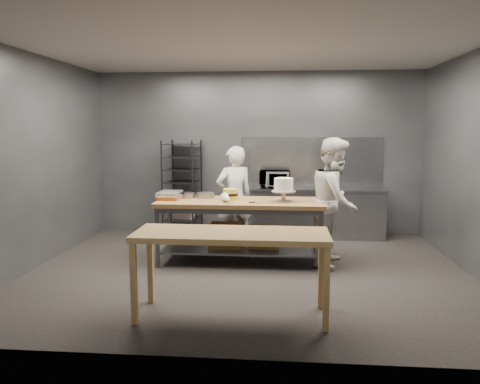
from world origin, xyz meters
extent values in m
plane|color=black|center=(0.00, 0.00, 0.00)|extent=(6.00, 6.00, 0.00)
cube|color=#4C4F54|center=(0.00, 2.50, 1.50)|extent=(6.00, 0.04, 3.00)
cube|color=olive|center=(-0.14, 0.44, 0.89)|extent=(2.40, 0.90, 0.06)
cube|color=#47494C|center=(-0.14, 0.44, 0.20)|extent=(2.25, 0.75, 0.03)
cylinder|color=#47494C|center=(-1.28, 0.05, 0.43)|extent=(0.06, 0.06, 0.86)
cylinder|color=#47494C|center=(-1.28, 0.83, 0.43)|extent=(0.06, 0.06, 0.86)
cylinder|color=#47494C|center=(1.00, 0.05, 0.43)|extent=(0.06, 0.06, 0.86)
cylinder|color=#47494C|center=(1.00, 0.83, 0.43)|extent=(0.06, 0.06, 0.86)
cube|color=brown|center=(-0.34, 0.48, 0.39)|extent=(0.50, 0.40, 0.35)
cube|color=brown|center=(0.20, 0.53, 0.36)|extent=(0.45, 0.38, 0.30)
cube|color=#A07D42|center=(-0.06, -1.56, 0.87)|extent=(2.00, 0.70, 0.06)
cube|color=#A07D42|center=(-1.01, -1.86, 0.42)|extent=(0.06, 0.06, 0.84)
cube|color=#A07D42|center=(-1.01, -1.26, 0.42)|extent=(0.06, 0.06, 0.84)
cube|color=#A07D42|center=(0.89, -1.86, 0.42)|extent=(0.06, 0.06, 0.84)
cube|color=#A07D42|center=(0.89, -1.26, 0.42)|extent=(0.06, 0.06, 0.84)
cube|color=slate|center=(1.00, 2.18, 0.88)|extent=(2.60, 0.60, 0.04)
cube|color=slate|center=(1.00, 2.18, 0.43)|extent=(2.56, 0.56, 0.86)
cube|color=slate|center=(1.00, 2.48, 1.35)|extent=(2.60, 0.02, 0.90)
cube|color=black|center=(-1.35, 2.10, 0.88)|extent=(0.66, 0.70, 1.75)
cube|color=silver|center=(-1.35, 2.10, 0.54)|extent=(0.40, 0.27, 0.45)
imported|color=silver|center=(-0.31, 1.27, 0.84)|extent=(0.72, 0.62, 1.68)
imported|color=silver|center=(1.22, 0.49, 0.92)|extent=(0.92, 1.05, 1.83)
imported|color=black|center=(0.33, 2.18, 1.05)|extent=(0.54, 0.37, 0.30)
cylinder|color=#ADA48A|center=(0.48, 0.39, 0.93)|extent=(0.20, 0.20, 0.02)
cylinder|color=#ADA48A|center=(0.48, 0.39, 1.00)|extent=(0.06, 0.06, 0.12)
cylinder|color=#ADA48A|center=(0.48, 0.39, 1.07)|extent=(0.34, 0.34, 0.02)
cylinder|color=white|center=(0.48, 0.39, 1.17)|extent=(0.27, 0.27, 0.18)
cylinder|color=gold|center=(-0.29, 0.50, 0.95)|extent=(0.22, 0.22, 0.06)
cylinder|color=black|center=(-0.29, 0.50, 1.00)|extent=(0.22, 0.22, 0.04)
cylinder|color=gold|center=(-0.29, 0.50, 1.05)|extent=(0.22, 0.22, 0.06)
cylinder|color=gray|center=(-0.96, 0.63, 0.96)|extent=(0.24, 0.24, 0.07)
cylinder|color=gray|center=(-0.69, 0.65, 0.96)|extent=(0.28, 0.28, 0.07)
cylinder|color=gray|center=(-1.14, 0.58, 0.96)|extent=(0.30, 0.30, 0.07)
cone|color=white|center=(-0.31, 0.20, 0.98)|extent=(0.23, 0.40, 0.12)
cube|color=slate|center=(0.22, 0.22, 0.92)|extent=(0.28, 0.02, 0.00)
cube|color=black|center=(0.04, 0.22, 0.93)|extent=(0.09, 0.02, 0.02)
cube|color=#A55821|center=(-1.21, 0.38, 0.95)|extent=(0.30, 0.20, 0.05)
cube|color=silver|center=(-1.21, 0.38, 1.00)|extent=(0.31, 0.21, 0.06)
cube|color=#A55821|center=(-1.20, 0.61, 0.95)|extent=(0.30, 0.20, 0.05)
cube|color=silver|center=(-1.20, 0.61, 1.00)|extent=(0.31, 0.21, 0.06)
camera|label=1|loc=(0.44, -6.25, 1.95)|focal=35.00mm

